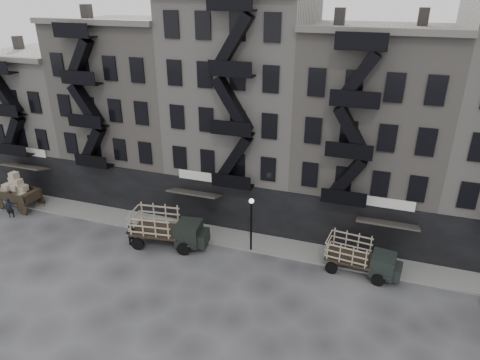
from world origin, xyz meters
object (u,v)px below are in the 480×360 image
(horse, at_px, (15,198))
(stake_truck_west, at_px, (167,226))
(stake_truck_east, at_px, (361,255))
(pedestrian_west, at_px, (10,208))
(pedestrian_mid, at_px, (131,234))
(wagon, at_px, (16,188))

(horse, xyz_separation_m, stake_truck_west, (15.42, -1.14, 0.84))
(stake_truck_west, height_order, stake_truck_east, stake_truck_west)
(horse, distance_m, stake_truck_east, 29.15)
(pedestrian_west, bearing_deg, stake_truck_east, -26.48)
(stake_truck_west, height_order, pedestrian_mid, stake_truck_west)
(horse, distance_m, pedestrian_mid, 12.96)
(horse, bearing_deg, wagon, -94.58)
(stake_truck_east, height_order, pedestrian_mid, stake_truck_east)
(horse, height_order, pedestrian_west, pedestrian_west)
(pedestrian_west, xyz_separation_m, pedestrian_mid, (11.68, -0.30, 0.04))
(horse, distance_m, stake_truck_west, 15.49)
(stake_truck_west, bearing_deg, pedestrian_west, 174.70)
(stake_truck_west, distance_m, pedestrian_mid, 2.82)
(stake_truck_west, xyz_separation_m, pedestrian_mid, (-2.61, -0.82, -0.71))
(stake_truck_west, bearing_deg, horse, 168.37)
(stake_truck_west, distance_m, pedestrian_west, 14.31)
(wagon, height_order, pedestrian_mid, wagon)
(stake_truck_east, bearing_deg, stake_truck_west, -169.02)
(pedestrian_west, bearing_deg, pedestrian_mid, -31.31)
(stake_truck_west, xyz_separation_m, stake_truck_east, (13.72, 1.13, -0.21))
(wagon, bearing_deg, horse, -176.43)
(wagon, xyz_separation_m, stake_truck_west, (15.03, -1.13, -0.21))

